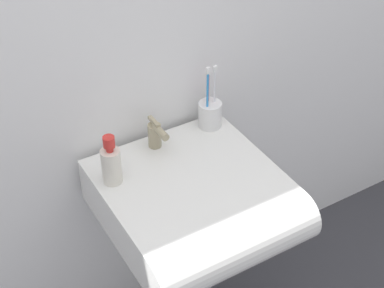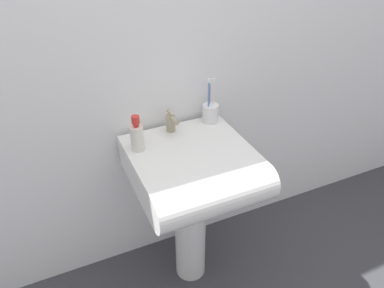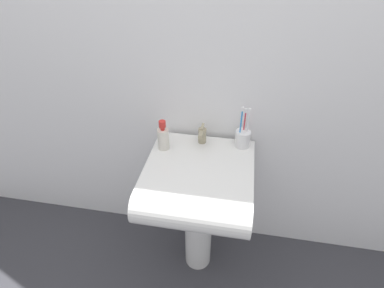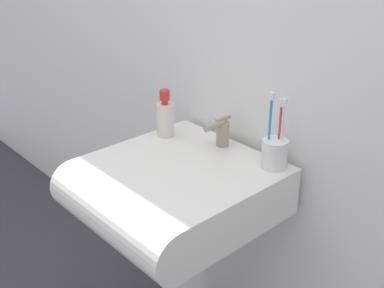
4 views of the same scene
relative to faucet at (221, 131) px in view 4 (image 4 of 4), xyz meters
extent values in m
cylinder|color=white|center=(0.01, -0.16, -0.49)|extent=(0.14, 0.14, 0.59)
cube|color=white|center=(0.01, -0.16, -0.12)|extent=(0.48, 0.45, 0.14)
cylinder|color=white|center=(0.01, -0.39, -0.12)|extent=(0.48, 0.14, 0.14)
cylinder|color=tan|center=(0.00, 0.01, -0.01)|extent=(0.04, 0.04, 0.08)
cylinder|color=tan|center=(0.00, -0.03, 0.03)|extent=(0.02, 0.07, 0.02)
cube|color=tan|center=(0.00, 0.01, 0.04)|extent=(0.01, 0.06, 0.01)
cylinder|color=white|center=(0.19, 0.01, -0.01)|extent=(0.07, 0.07, 0.08)
cylinder|color=#338CD8|center=(0.18, 0.00, 0.06)|extent=(0.01, 0.01, 0.18)
cube|color=white|center=(0.18, 0.00, 0.16)|extent=(0.01, 0.01, 0.02)
cylinder|color=white|center=(0.21, 0.02, 0.05)|extent=(0.01, 0.01, 0.17)
cube|color=white|center=(0.21, 0.02, 0.15)|extent=(0.01, 0.01, 0.02)
cylinder|color=#D83F4C|center=(0.19, 0.03, 0.05)|extent=(0.01, 0.01, 0.16)
cube|color=white|center=(0.19, 0.03, 0.14)|extent=(0.01, 0.01, 0.02)
cylinder|color=silver|center=(-0.17, -0.07, 0.00)|extent=(0.05, 0.05, 0.11)
cylinder|color=red|center=(-0.17, -0.07, 0.06)|extent=(0.02, 0.02, 0.01)
cylinder|color=red|center=(-0.17, -0.07, 0.09)|extent=(0.03, 0.03, 0.03)
camera|label=1|loc=(-0.61, -1.23, 1.02)|focal=55.00mm
camera|label=2|loc=(-0.49, -1.30, 0.79)|focal=35.00mm
camera|label=3|loc=(0.16, -1.17, 0.82)|focal=28.00mm
camera|label=4|loc=(0.91, -0.95, 0.58)|focal=45.00mm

